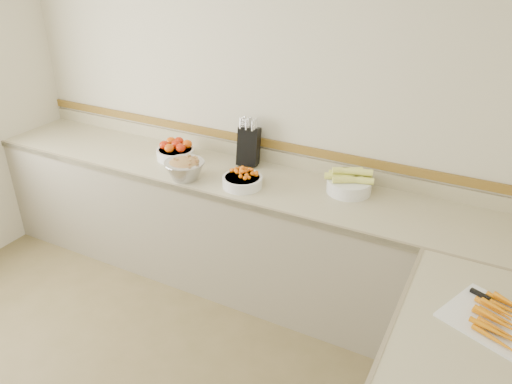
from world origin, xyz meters
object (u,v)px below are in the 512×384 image
at_px(cherry_tomato_bowl, 243,180).
at_px(corn_bowl, 349,183).
at_px(tomato_bowl, 176,151).
at_px(cutting_board, 499,321).
at_px(rhubarb_bowl, 185,168).
at_px(knife_block, 249,145).

height_order(cherry_tomato_bowl, corn_bowl, corn_bowl).
relative_size(tomato_bowl, cutting_board, 0.54).
xyz_separation_m(cherry_tomato_bowl, rhubarb_bowl, (-0.41, -0.08, 0.03)).
relative_size(knife_block, cherry_tomato_bowl, 1.33).
bearing_deg(knife_block, rhubarb_bowl, -121.64).
relative_size(cherry_tomato_bowl, corn_bowl, 0.84).
distance_m(cherry_tomato_bowl, cutting_board, 1.75).
bearing_deg(tomato_bowl, rhubarb_bowl, -44.35).
xyz_separation_m(tomato_bowl, cherry_tomato_bowl, (0.67, -0.18, -0.01)).
relative_size(rhubarb_bowl, cutting_board, 0.53).
xyz_separation_m(knife_block, corn_bowl, (0.79, -0.10, -0.08)).
bearing_deg(rhubarb_bowl, corn_bowl, 17.51).
height_order(tomato_bowl, cutting_board, tomato_bowl).
height_order(tomato_bowl, cherry_tomato_bowl, cherry_tomato_bowl).
distance_m(cherry_tomato_bowl, corn_bowl, 0.70).
height_order(corn_bowl, rhubarb_bowl, corn_bowl).
relative_size(knife_block, cutting_board, 0.69).
xyz_separation_m(knife_block, cherry_tomato_bowl, (0.14, -0.35, -0.10)).
distance_m(rhubarb_bowl, cutting_board, 2.11).
distance_m(cherry_tomato_bowl, rhubarb_bowl, 0.42).
relative_size(knife_block, tomato_bowl, 1.26).
distance_m(knife_block, cherry_tomato_bowl, 0.39).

